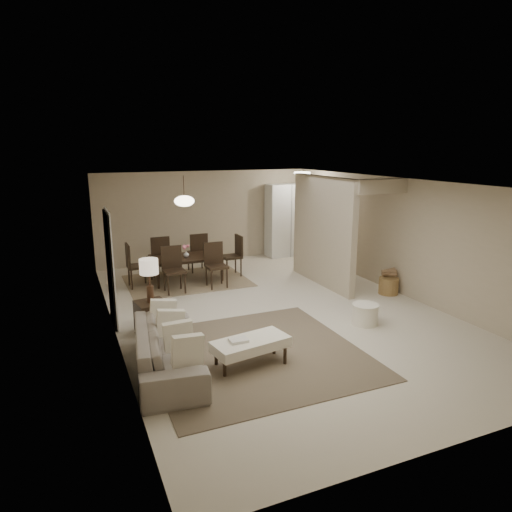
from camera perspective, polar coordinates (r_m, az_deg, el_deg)
name	(u,v)px	position (r m, az deg, el deg)	size (l,w,h in m)	color
floor	(275,311)	(9.01, 2.34, -6.87)	(9.00, 9.00, 0.00)	beige
ceiling	(276,182)	(8.48, 2.51, 9.18)	(9.00, 9.00, 0.00)	white
back_wall	(206,216)	(12.80, -6.29, 4.94)	(6.00, 6.00, 0.00)	tan
left_wall	(111,264)	(7.88, -17.69, -1.00)	(9.00, 9.00, 0.00)	tan
right_wall	(401,237)	(10.29, 17.70, 2.29)	(9.00, 9.00, 0.00)	tan
partition	(323,231)	(10.58, 8.34, 3.08)	(0.15, 2.50, 2.50)	tan
doorway	(110,269)	(8.52, -17.79, -1.54)	(0.04, 0.90, 2.04)	black
pantry_cabinet	(287,220)	(13.38, 3.88, 4.49)	(1.20, 0.55, 2.10)	white
flush_light	(302,173)	(12.37, 5.80, 10.29)	(0.44, 0.44, 0.05)	white
living_rug	(255,354)	(7.24, -0.10, -12.13)	(3.20, 3.20, 0.01)	brown
sofa	(168,350)	(6.74, -10.96, -11.42)	(0.87, 2.22, 0.65)	gray
ottoman_bench	(251,344)	(6.78, -0.68, -11.00)	(1.20, 0.70, 0.40)	white
side_table	(152,317)	(8.16, -12.92, -7.41)	(0.49, 0.49, 0.54)	black
table_lamp	(149,270)	(7.91, -13.23, -1.77)	(0.32, 0.32, 0.76)	#4A3020
round_pouf	(365,314)	(8.55, 13.48, -7.09)	(0.48, 0.48, 0.37)	white
wicker_basket	(388,286)	(10.38, 16.23, -3.60)	(0.42, 0.42, 0.36)	brown
dining_rug	(187,281)	(11.07, -8.59, -3.08)	(2.80, 2.10, 0.01)	#877453
dining_table	(187,269)	(11.00, -8.65, -1.62)	(1.69, 0.95, 0.60)	black
dining_chairs	(186,260)	(10.94, -8.69, -0.55)	(2.74, 2.00, 1.02)	black
vase	(186,254)	(10.91, -8.71, 0.25)	(0.14, 0.14, 0.14)	white
yellow_mat	(320,267)	(12.27, 7.98, -1.42)	(0.94, 0.58, 0.01)	yellow
pendant_light	(184,201)	(10.69, -8.95, 6.81)	(0.46, 0.46, 0.71)	#4A3020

